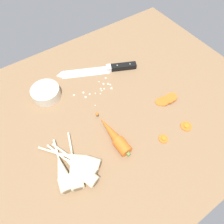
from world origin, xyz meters
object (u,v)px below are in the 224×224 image
parsnip_mid_left (79,169)px  parsnip_back (81,163)px  chefs_knife (95,70)px  carrot_slice_stack (166,100)px  parsnip_mid_right (62,173)px  prep_bowl (46,92)px  carrot_slice_stray_near (163,139)px  whole_carrot (114,136)px  parsnip_front (74,168)px  parsnip_outer (79,159)px  carrot_slice_stray_mid (186,126)px

parsnip_mid_left → parsnip_back: size_ratio=1.16×
chefs_knife → parsnip_mid_left: bearing=-128.1°
carrot_slice_stack → parsnip_back: bearing=-174.3°
parsnip_mid_right → prep_bowl: same height
parsnip_back → carrot_slice_stray_near: 29.18cm
whole_carrot → chefs_knife: bearing=69.8°
carrot_slice_stray_near → parsnip_mid_right: bearing=166.3°
parsnip_front → parsnip_back: size_ratio=1.09×
parsnip_front → parsnip_mid_right: bearing=166.1°
carrot_slice_stack → carrot_slice_stray_near: (-11.79, -11.67, -0.49)cm
chefs_knife → parsnip_mid_left: 43.49cm
carrot_slice_stray_near → chefs_knife: bearing=93.7°
parsnip_front → parsnip_outer: size_ratio=1.05×
whole_carrot → parsnip_mid_left: (-15.45, -3.29, -0.12)cm
parsnip_mid_left → carrot_slice_stray_mid: size_ratio=5.07×
carrot_slice_stray_near → prep_bowl: prep_bowl is taller
parsnip_back → chefs_knife: bearing=52.2°
chefs_knife → whole_carrot: whole_carrot is taller
parsnip_outer → carrot_slice_stray_mid: size_ratio=4.54×
parsnip_front → carrot_slice_stray_near: size_ratio=5.71×
carrot_slice_stack → carrot_slice_stray_mid: bearing=-97.5°
whole_carrot → parsnip_mid_left: bearing=-168.0°
parsnip_front → carrot_slice_stack: size_ratio=2.26×
parsnip_mid_left → carrot_slice_stray_near: 30.16cm
chefs_knife → parsnip_mid_left: size_ratio=1.61×
parsnip_mid_right → carrot_slice_stray_mid: 45.17cm
parsnip_mid_left → carrot_slice_stray_mid: bearing=-10.4°
whole_carrot → parsnip_front: (-16.45, -2.28, -0.12)cm
parsnip_back → parsnip_front: bearing=-172.5°
whole_carrot → parsnip_back: (-14.11, -1.97, -0.12)cm
parsnip_mid_right → parsnip_back: (5.97, -0.59, 0.00)cm
prep_bowl → parsnip_mid_left: bearing=-96.7°
parsnip_back → carrot_slice_stray_near: size_ratio=5.23×
chefs_knife → whole_carrot: size_ratio=1.63×
whole_carrot → carrot_slice_stray_near: bearing=-34.7°
carrot_slice_stray_mid → parsnip_mid_left: bearing=169.6°
carrot_slice_stack → chefs_knife: bearing=116.4°
whole_carrot → carrot_slice_stray_mid: whole_carrot is taller
parsnip_mid_left → prep_bowl: same height
parsnip_mid_left → carrot_slice_stack: bearing=7.3°
parsnip_mid_left → chefs_knife: bearing=51.9°
carrot_slice_stray_near → parsnip_back: bearing=164.7°
parsnip_mid_left → carrot_slice_stray_mid: parsnip_mid_left is taller
carrot_slice_stack → carrot_slice_stray_mid: (-1.66, -12.54, -0.49)cm
prep_bowl → parsnip_back: bearing=-94.6°
parsnip_mid_left → carrot_slice_stack: 41.57cm
parsnip_mid_right → carrot_slice_stray_near: parsnip_mid_right is taller
parsnip_outer → carrot_slice_stray_mid: bearing=-14.9°
parsnip_mid_left → prep_bowl: 33.85cm
carrot_slice_stray_near → prep_bowl: size_ratio=0.31×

